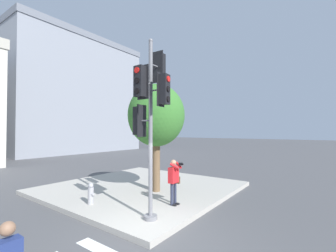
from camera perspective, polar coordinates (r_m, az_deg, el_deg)
ground_plane at (r=6.83m, az=-5.10°, el=-26.09°), size 160.00×160.00×0.00m
sidewalk_corner at (r=11.48m, az=-6.71°, el=-15.27°), size 8.00×8.00×0.18m
traffic_signal_pole at (r=6.98m, az=-4.41°, el=5.78°), size 1.28×1.29×5.56m
person_photographer at (r=8.43m, az=1.53°, el=-13.01°), size 0.58×0.54×1.64m
street_tree at (r=10.11m, az=-2.98°, el=2.57°), size 2.55×2.55×4.80m
fire_hydrant at (r=9.07m, az=-19.02°, el=-15.93°), size 0.21×0.27×0.78m
building_right at (r=34.94m, az=-22.91°, el=7.02°), size 17.72×9.18×15.67m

